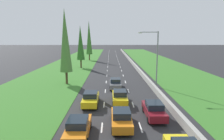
{
  "coord_description": "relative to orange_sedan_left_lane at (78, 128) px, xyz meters",
  "views": [
    {
      "loc": [
        -0.97,
        -1.25,
        8.02
      ],
      "look_at": [
        -0.6,
        44.04,
        0.35
      ],
      "focal_mm": 30.87,
      "sensor_mm": 36.0,
      "label": 1
    }
  ],
  "objects": [
    {
      "name": "grass_verge_left",
      "position": [
        -9.05,
        46.64,
        -0.79
      ],
      "size": [
        14.0,
        140.0,
        0.04
      ],
      "primitive_type": "cube",
      "color": "#387528",
      "rests_on": "ground"
    },
    {
      "name": "orange_sedan_centre_lane",
      "position": [
        3.61,
        1.81,
        0.0
      ],
      "size": [
        1.82,
        4.5,
        1.64
      ],
      "color": "orange",
      "rests_on": "ground"
    },
    {
      "name": "yellow_sedan_left_lane",
      "position": [
        0.26,
        7.55,
        0.0
      ],
      "size": [
        1.82,
        4.5,
        1.64
      ],
      "color": "yellow",
      "rests_on": "ground"
    },
    {
      "name": "poplar_tree_third",
      "position": [
        -5.23,
        36.32,
        5.8
      ],
      "size": [
        2.08,
        2.08,
        11.13
      ],
      "color": "#4C3823",
      "rests_on": "ground"
    },
    {
      "name": "street_light_mast",
      "position": [
        9.76,
        15.95,
        4.42
      ],
      "size": [
        3.2,
        0.28,
        9.0
      ],
      "color": "gray",
      "rests_on": "ground"
    },
    {
      "name": "maroon_sedan_right_lane",
      "position": [
        7.02,
        3.85,
        0.0
      ],
      "size": [
        1.82,
        4.5,
        1.64
      ],
      "color": "maroon",
      "rests_on": "ground"
    },
    {
      "name": "ground_plane",
      "position": [
        3.6,
        46.64,
        -0.81
      ],
      "size": [
        300.0,
        300.0,
        0.0
      ],
      "primitive_type": "plane",
      "color": "#28282B",
      "rests_on": "ground"
    },
    {
      "name": "yellow_sedan_centre_lane",
      "position": [
        3.76,
        8.19,
        0.0
      ],
      "size": [
        1.82,
        4.5,
        1.64
      ],
      "color": "yellow",
      "rests_on": "ground"
    },
    {
      "name": "median_barrier",
      "position": [
        9.3,
        46.64,
        -0.39
      ],
      "size": [
        0.44,
        120.0,
        0.85
      ],
      "primitive_type": "cube",
      "color": "#9E9B93",
      "rests_on": "ground"
    },
    {
      "name": "grey_sedan_centre_lane",
      "position": [
        3.4,
        15.17,
        0.0
      ],
      "size": [
        1.82,
        4.5,
        1.64
      ],
      "color": "slate",
      "rests_on": "ground"
    },
    {
      "name": "grass_verge_right",
      "position": [
        17.95,
        46.64,
        -0.79
      ],
      "size": [
        14.0,
        140.0,
        0.04
      ],
      "primitive_type": "cube",
      "color": "#387528",
      "rests_on": "ground"
    },
    {
      "name": "poplar_tree_fourth",
      "position": [
        -4.82,
        53.34,
        7.1
      ],
      "size": [
        2.14,
        2.14,
        13.71
      ],
      "color": "#4C3823",
      "rests_on": "ground"
    },
    {
      "name": "orange_sedan_left_lane",
      "position": [
        0.0,
        0.0,
        0.0
      ],
      "size": [
        1.82,
        4.5,
        1.64
      ],
      "color": "orange",
      "rests_on": "ground"
    },
    {
      "name": "poplar_tree_second",
      "position": [
        -5.01,
        18.26,
        6.66
      ],
      "size": [
        2.12,
        2.12,
        12.85
      ],
      "color": "#4C3823",
      "rests_on": "ground"
    },
    {
      "name": "lane_markings",
      "position": [
        3.6,
        46.64,
        -0.81
      ],
      "size": [
        3.64,
        116.0,
        0.01
      ],
      "color": "white",
      "rests_on": "ground"
    }
  ]
}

